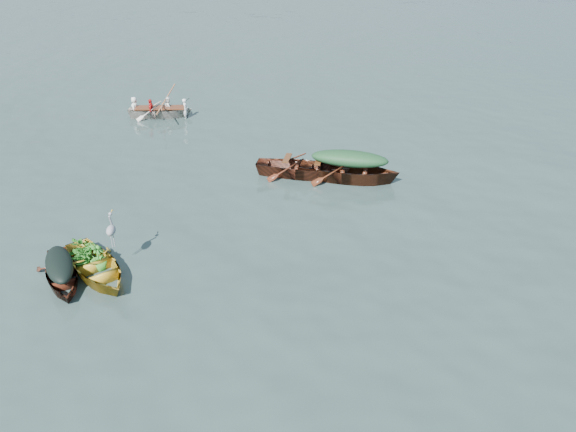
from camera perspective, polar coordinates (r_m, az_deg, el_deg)
name	(u,v)px	position (r m, az deg, el deg)	size (l,w,h in m)	color
ground	(254,270)	(14.25, -3.48, -5.52)	(140.00, 140.00, 0.00)	#2C3E3B
yellow_dinghy	(98,275)	(14.83, -18.78, -5.73)	(1.45, 3.36, 0.92)	gold
dark_covered_boat	(63,281)	(14.91, -21.87, -6.16)	(1.14, 3.08, 0.73)	#461E10
green_tarp_boat	(348,181)	(18.82, 6.15, 3.60)	(1.43, 4.60, 1.09)	#572914
open_wooden_boat	(303,176)	(19.01, 1.50, 4.05)	(1.37, 4.39, 1.03)	#602818
rowed_boat	(161,117)	(25.06, -12.77, 9.77)	(1.14, 3.80, 0.88)	beige
dark_tarp_cover	(59,262)	(14.61, -22.27, -4.36)	(0.63, 1.69, 0.40)	black
green_tarp_cover	(350,158)	(18.48, 6.28, 5.85)	(0.79, 2.53, 0.52)	#1A4025
thwart_benches	(303,162)	(18.79, 1.52, 5.52)	(0.82, 2.20, 0.04)	#452410
heron	(112,236)	(14.53, -17.45, -1.94)	(0.28, 0.40, 0.92)	gray
dinghy_weeds	(85,240)	(14.89, -19.94, -2.31)	(0.70, 0.90, 0.60)	#1F7720
rowers	(159,99)	(24.81, -12.98, 11.55)	(1.03, 2.66, 0.76)	silver
oars	(160,107)	(24.92, -12.89, 10.78)	(2.60, 0.60, 0.06)	#915837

